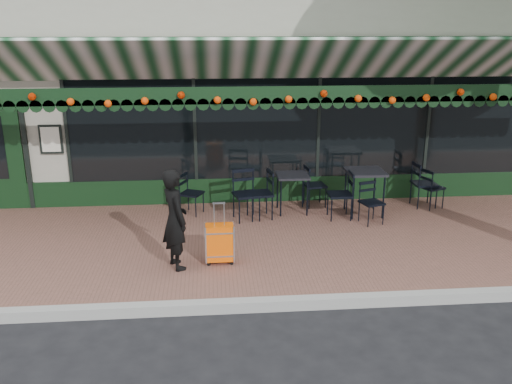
{
  "coord_description": "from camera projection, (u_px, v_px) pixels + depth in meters",
  "views": [
    {
      "loc": [
        -0.71,
        -6.35,
        3.57
      ],
      "look_at": [
        -0.03,
        1.6,
        1.09
      ],
      "focal_mm": 38.0,
      "sensor_mm": 36.0,
      "label": 1
    }
  ],
  "objects": [
    {
      "name": "ground",
      "position": [
        268.0,
        306.0,
        7.16
      ],
      "size": [
        80.0,
        80.0,
        0.0
      ],
      "primitive_type": "plane",
      "color": "black",
      "rests_on": "ground"
    },
    {
      "name": "sidewalk",
      "position": [
        256.0,
        243.0,
        9.04
      ],
      "size": [
        18.0,
        4.0,
        0.15
      ],
      "primitive_type": "cube",
      "color": "brown",
      "rests_on": "ground"
    },
    {
      "name": "curb",
      "position": [
        269.0,
        304.0,
        7.06
      ],
      "size": [
        18.0,
        0.16,
        0.15
      ],
      "primitive_type": "cube",
      "color": "#9E9E99",
      "rests_on": "ground"
    },
    {
      "name": "restaurant_building",
      "position": [
        236.0,
        77.0,
        13.94
      ],
      "size": [
        12.0,
        9.6,
        4.5
      ],
      "color": "gray",
      "rests_on": "ground"
    },
    {
      "name": "woman",
      "position": [
        175.0,
        219.0,
        7.76
      ],
      "size": [
        0.55,
        0.64,
        1.48
      ],
      "primitive_type": "imported",
      "rotation": [
        0.0,
        0.0,
        2.0
      ],
      "color": "black",
      "rests_on": "sidewalk"
    },
    {
      "name": "suitcase",
      "position": [
        220.0,
        243.0,
        8.01
      ],
      "size": [
        0.41,
        0.23,
        0.94
      ],
      "rotation": [
        0.0,
        0.0,
        0.01
      ],
      "color": "#FF5C08",
      "rests_on": "sidewalk"
    },
    {
      "name": "cafe_table_a",
      "position": [
        365.0,
        175.0,
        9.99
      ],
      "size": [
        0.68,
        0.68,
        0.84
      ],
      "color": "black",
      "rests_on": "sidewalk"
    },
    {
      "name": "cafe_table_b",
      "position": [
        292.0,
        178.0,
        10.13
      ],
      "size": [
        0.59,
        0.59,
        0.73
      ],
      "color": "black",
      "rests_on": "sidewalk"
    },
    {
      "name": "chair_a_left",
      "position": [
        340.0,
        195.0,
        9.86
      ],
      "size": [
        0.45,
        0.45,
        0.88
      ],
      "primitive_type": null,
      "rotation": [
        0.0,
        0.0,
        -1.59
      ],
      "color": "black",
      "rests_on": "sidewalk"
    },
    {
      "name": "chair_a_right",
      "position": [
        424.0,
        184.0,
        10.51
      ],
      "size": [
        0.46,
        0.46,
        0.89
      ],
      "primitive_type": null,
      "rotation": [
        0.0,
        0.0,
        1.62
      ],
      "color": "black",
      "rests_on": "sidewalk"
    },
    {
      "name": "chair_a_front",
      "position": [
        372.0,
        203.0,
        9.61
      ],
      "size": [
        0.47,
        0.47,
        0.75
      ],
      "primitive_type": null,
      "rotation": [
        0.0,
        0.0,
        0.3
      ],
      "color": "black",
      "rests_on": "sidewalk"
    },
    {
      "name": "chair_a_extra",
      "position": [
        432.0,
        188.0,
        10.45
      ],
      "size": [
        0.52,
        0.52,
        0.79
      ],
      "primitive_type": null,
      "rotation": [
        0.0,
        0.0,
        1.96
      ],
      "color": "black",
      "rests_on": "sidewalk"
    },
    {
      "name": "chair_b_left",
      "position": [
        260.0,
        194.0,
        9.86
      ],
      "size": [
        0.52,
        0.52,
        0.9
      ],
      "primitive_type": null,
      "rotation": [
        0.0,
        0.0,
        -1.4
      ],
      "color": "black",
      "rests_on": "sidewalk"
    },
    {
      "name": "chair_b_right",
      "position": [
        315.0,
        186.0,
        10.54
      ],
      "size": [
        0.46,
        0.46,
        0.82
      ],
      "primitive_type": null,
      "rotation": [
        0.0,
        0.0,
        1.7
      ],
      "color": "black",
      "rests_on": "sidewalk"
    },
    {
      "name": "chair_b_front",
      "position": [
        246.0,
        195.0,
        9.78
      ],
      "size": [
        0.55,
        0.55,
        0.92
      ],
      "primitive_type": null,
      "rotation": [
        0.0,
        0.0,
        0.23
      ],
      "color": "black",
      "rests_on": "sidewalk"
    },
    {
      "name": "chair_solo",
      "position": [
        192.0,
        194.0,
        10.1
      ],
      "size": [
        0.52,
        0.52,
        0.78
      ],
      "primitive_type": null,
      "rotation": [
        0.0,
        0.0,
        1.12
      ],
      "color": "black",
      "rests_on": "sidewalk"
    }
  ]
}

